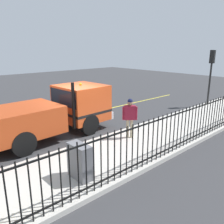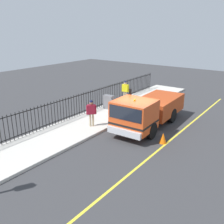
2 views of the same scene
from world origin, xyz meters
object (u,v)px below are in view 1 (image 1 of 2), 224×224
Objects in this scene: work_truck at (53,111)px; traffic_light_near at (211,66)px; utility_cabinet at (80,161)px; traffic_cone at (60,115)px; worker_standing at (130,114)px.

work_truck is 1.85× the size of traffic_light_near.
utility_cabinet is 1.79× the size of traffic_cone.
work_truck is at bearing 76.23° from traffic_light_near.
worker_standing is at bearing 91.65° from traffic_light_near.
worker_standing is at bearing 9.05° from traffic_cone.
utility_cabinet is (1.28, -3.47, -0.51)m from worker_standing.
traffic_light_near reaches higher than traffic_cone.
work_truck is 4.24m from utility_cabinet.
traffic_light_near is (2.04, 10.61, 1.53)m from work_truck.
worker_standing is 3.73m from utility_cabinet.
worker_standing reaches higher than traffic_cone.
traffic_light_near is 12.28m from utility_cabinet.
work_truck is at bearing 161.41° from utility_cabinet.
traffic_light_near is at bearing -133.39° from worker_standing.
worker_standing is (2.71, 2.13, 0.01)m from work_truck.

